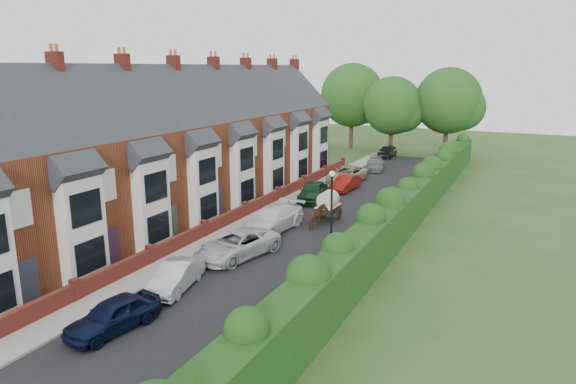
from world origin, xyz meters
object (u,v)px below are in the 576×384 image
Objects in this scene: car_navy at (113,315)px; car_silver_b at (237,244)px; lamppost at (332,206)px; horse_cart at (328,204)px; car_beige at (347,174)px; car_grey at (375,164)px; car_red at (346,183)px; car_white at (272,219)px; car_black at (387,151)px; horse at (317,217)px; car_green at (313,191)px; car_silver_a at (176,276)px.

car_navy is 0.76× the size of car_silver_b.
lamppost reaches higher than horse_cart.
car_beige is at bearing 101.13° from car_navy.
car_silver_b is 27.56m from car_grey.
car_red is at bearing 99.20° from car_navy.
car_white is 1.31× the size of car_black.
horse is 1.99m from horse_cart.
car_navy is (-5.29, -10.20, -2.62)m from lamppost.
car_white is 1.20× the size of car_green.
car_navy is 36.76m from car_grey.
car_black is at bearing 83.77° from car_grey.
car_silver_b is 1.81× the size of horse_cart.
horse is (2.89, -14.02, 0.04)m from car_beige.
car_black is at bearing 97.47° from car_red.
horse_cart is (3.05, -4.48, 0.43)m from car_green.
car_red is 18.00m from car_black.
car_red is at bearing -78.50° from horse.
car_green is at bearing 102.05° from car_navy.
car_white is 1.39× the size of car_red.
car_white is 2.96m from horse.
horse is (2.25, -20.79, 0.13)m from car_grey.
car_black is at bearing 96.79° from horse_cart.
car_green is 2.51× the size of horse.
car_white is at bearing -81.71° from car_beige.
car_black is 27.04m from horse_cart.
car_grey is at bearing 96.81° from horse_cart.
lamppost reaches higher than car_green.
lamppost is 13.94m from car_green.
car_green is 7.11m from horse.
car_silver_b is at bearing -79.92° from car_white.
car_black is at bearing 100.49° from lamppost.
car_silver_b reaches higher than car_black.
horse_cart is at bearing 92.95° from car_navy.
car_white reaches higher than car_navy.
car_silver_b is at bearing -86.81° from car_red.
horse_cart is at bearing 67.96° from car_silver_a.
car_beige is at bearing -76.79° from horse.
car_navy is at bearing -96.64° from horse_cart.
car_green is 22.37m from car_black.
car_silver_b is at bearing -102.34° from car_grey.
car_green is (-1.10, 13.19, 0.04)m from car_silver_b.
car_silver_b is (-5.15, -0.99, -2.57)m from lamppost.
car_silver_a is 0.89× the size of car_grey.
car_silver_a is at bearing 102.89° from car_navy.
car_white is at bearing 100.83° from car_navy.
car_green is 1.03× the size of car_grey.
car_red is 0.76× the size of car_beige.
car_silver_a is 18.14m from car_green.
car_black is (-6.40, 34.57, -2.59)m from lamppost.
car_silver_b is (0.38, 4.93, 0.09)m from car_silver_a.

